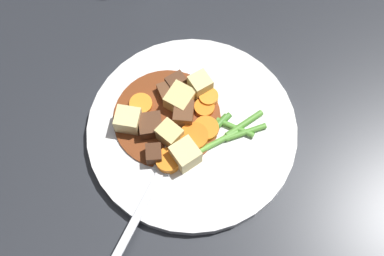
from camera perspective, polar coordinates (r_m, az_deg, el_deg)
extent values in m
plane|color=#26282D|center=(0.65, 0.00, -0.53)|extent=(3.00, 3.00, 0.00)
cylinder|color=white|center=(0.65, 0.00, -0.27)|extent=(0.26, 0.26, 0.01)
cylinder|color=brown|center=(0.64, -2.80, 1.18)|extent=(0.14, 0.14, 0.00)
cylinder|color=orange|center=(0.62, -2.66, -3.66)|extent=(0.04, 0.04, 0.01)
cylinder|color=orange|center=(0.64, 1.61, 0.24)|extent=(0.03, 0.03, 0.01)
cylinder|color=orange|center=(0.63, 0.23, -1.01)|extent=(0.05, 0.05, 0.01)
cylinder|color=orange|center=(0.65, -5.69, 2.62)|extent=(0.04, 0.04, 0.01)
cylinder|color=orange|center=(0.65, 1.86, 3.38)|extent=(0.03, 0.03, 0.01)
cylinder|color=orange|center=(0.65, 1.38, 2.26)|extent=(0.03, 0.03, 0.01)
cube|color=#EAD68C|center=(0.65, 0.78, 4.84)|extent=(0.03, 0.03, 0.03)
cube|color=#EAD68C|center=(0.63, -7.11, 0.85)|extent=(0.03, 0.03, 0.03)
cube|color=#E5CC7A|center=(0.64, -1.35, 3.23)|extent=(0.04, 0.04, 0.02)
cube|color=#E5CC7A|center=(0.62, -2.51, -0.73)|extent=(0.04, 0.03, 0.03)
cube|color=#EAD68C|center=(0.61, -1.13, -2.90)|extent=(0.04, 0.04, 0.03)
cube|color=brown|center=(0.65, -2.74, 4.10)|extent=(0.03, 0.03, 0.02)
cube|color=brown|center=(0.63, -0.95, 1.58)|extent=(0.03, 0.03, 0.02)
cube|color=#4C2B19|center=(0.62, -4.26, -2.91)|extent=(0.02, 0.03, 0.02)
cube|color=#56331E|center=(0.63, -4.62, 0.25)|extent=(0.04, 0.04, 0.02)
cube|color=#56331E|center=(0.66, -1.81, 5.16)|extent=(0.03, 0.03, 0.02)
cylinder|color=#4C8E33|center=(0.64, 2.38, -0.10)|extent=(0.03, 0.05, 0.01)
cylinder|color=#4C8E33|center=(0.63, 2.31, -0.32)|extent=(0.04, 0.06, 0.01)
cylinder|color=#599E38|center=(0.64, 5.98, -0.47)|extent=(0.05, 0.03, 0.01)
cylinder|color=#599E38|center=(0.64, 4.81, 0.03)|extent=(0.05, 0.02, 0.01)
cylinder|color=#599E38|center=(0.64, 5.82, 0.47)|extent=(0.04, 0.05, 0.01)
cylinder|color=#66AD42|center=(0.63, 0.29, -2.40)|extent=(0.03, 0.05, 0.01)
cylinder|color=#66AD42|center=(0.63, 2.27, -1.84)|extent=(0.06, 0.05, 0.01)
cube|color=silver|center=(0.60, -5.99, -9.57)|extent=(0.04, 0.11, 0.00)
cube|color=silver|center=(0.62, -3.12, -4.21)|extent=(0.03, 0.02, 0.00)
cylinder|color=silver|center=(0.63, -1.13, -2.24)|extent=(0.01, 0.04, 0.00)
cylinder|color=silver|center=(0.63, -1.64, -2.01)|extent=(0.01, 0.04, 0.00)
cylinder|color=silver|center=(0.63, -2.15, -1.78)|extent=(0.01, 0.04, 0.00)
cylinder|color=silver|center=(0.63, -2.66, -1.55)|extent=(0.01, 0.04, 0.00)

